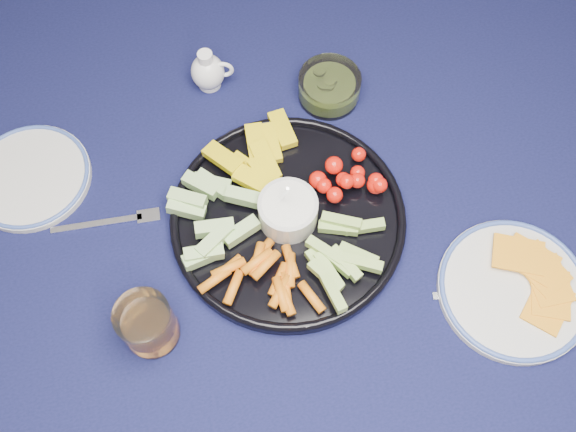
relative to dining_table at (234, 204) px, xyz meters
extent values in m
plane|color=#53331C|center=(0.00, 0.00, -0.66)|extent=(4.00, 4.00, 0.00)
cylinder|color=#4A2D18|center=(0.72, 0.42, -0.31)|extent=(0.07, 0.07, 0.70)
cube|color=#4A2D18|center=(0.00, 0.00, 0.06)|extent=(1.60, 1.00, 0.04)
cube|color=black|center=(0.00, 0.00, 0.08)|extent=(1.66, 1.06, 0.01)
cube|color=black|center=(0.00, 0.53, -0.06)|extent=(1.66, 0.01, 0.30)
cylinder|color=black|center=(0.08, -0.10, 0.10)|extent=(0.37, 0.37, 0.02)
torus|color=black|center=(0.08, -0.10, 0.11)|extent=(0.37, 0.37, 0.01)
cylinder|color=silver|center=(0.08, -0.10, 0.13)|extent=(0.09, 0.09, 0.05)
cylinder|color=white|center=(0.08, -0.10, 0.15)|extent=(0.08, 0.08, 0.01)
cylinder|color=white|center=(0.00, 0.20, 0.09)|extent=(0.04, 0.04, 0.01)
ellipsoid|color=white|center=(0.00, 0.20, 0.12)|extent=(0.06, 0.06, 0.07)
cylinder|color=white|center=(0.00, 0.20, 0.16)|extent=(0.03, 0.03, 0.03)
torus|color=white|center=(0.03, 0.19, 0.13)|extent=(0.04, 0.02, 0.04)
torus|color=#3E59AE|center=(0.00, 0.20, 0.14)|extent=(0.03, 0.03, 0.00)
cylinder|color=white|center=(0.20, 0.13, 0.11)|extent=(0.11, 0.11, 0.05)
cylinder|color=#4C601B|center=(0.20, 0.13, 0.10)|extent=(0.09, 0.09, 0.03)
cylinder|color=silver|center=(0.38, -0.29, 0.09)|extent=(0.23, 0.23, 0.01)
torus|color=#3E59AE|center=(0.38, -0.29, 0.10)|extent=(0.23, 0.23, 0.01)
cylinder|color=white|center=(-0.16, -0.23, 0.14)|extent=(0.08, 0.08, 0.09)
cylinder|color=orange|center=(-0.16, -0.23, 0.11)|extent=(0.07, 0.07, 0.05)
cube|color=white|center=(-0.22, -0.03, 0.09)|extent=(0.15, 0.02, 0.00)
cube|color=white|center=(-0.14, -0.04, 0.09)|extent=(0.04, 0.02, 0.00)
cube|color=white|center=(0.34, -0.29, 0.09)|extent=(0.16, 0.05, 0.00)
cube|color=white|center=(0.43, -0.31, 0.09)|extent=(0.04, 0.03, 0.00)
cylinder|color=silver|center=(-0.32, 0.08, 0.09)|extent=(0.20, 0.20, 0.01)
torus|color=#3E59AE|center=(-0.32, 0.08, 0.10)|extent=(0.20, 0.20, 0.01)
camera|label=1|loc=(-0.02, -0.52, 1.02)|focal=40.00mm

